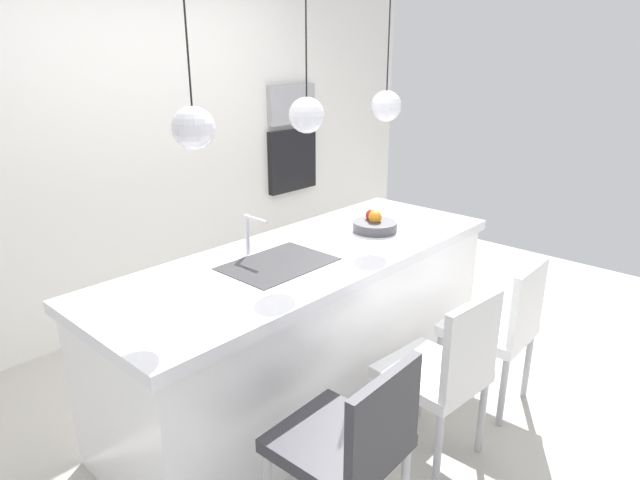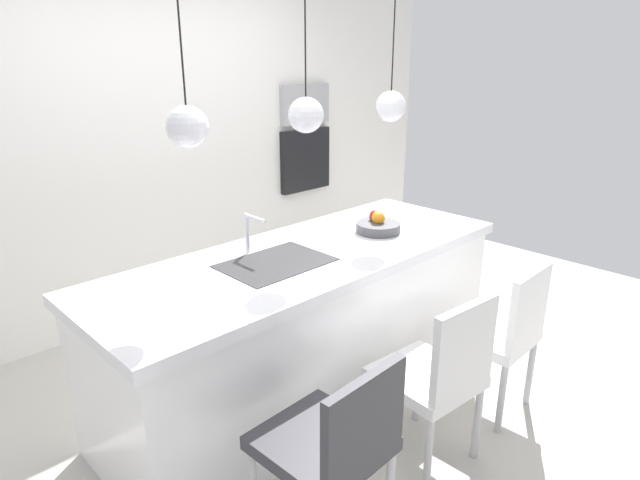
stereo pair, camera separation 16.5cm
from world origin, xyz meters
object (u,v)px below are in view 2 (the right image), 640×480
object	(u,v)px
chair_near	(333,443)
chair_far	(500,330)
oven	(305,160)
fruit_bowl	(378,225)
chair_middle	(437,373)
microwave	(304,104)

from	to	relation	value
chair_near	chair_far	xyz separation A→B (m)	(1.30, -0.00, -0.00)
oven	fruit_bowl	bearing A→B (deg)	-118.63
chair_middle	microwave	bearing A→B (deg)	59.97
microwave	chair_far	size ratio (longest dim) A/B	0.61
fruit_bowl	chair_middle	bearing A→B (deg)	-122.66
chair_middle	chair_far	world-z (taller)	chair_middle
chair_near	chair_middle	distance (m)	0.70
fruit_bowl	chair_near	world-z (taller)	fruit_bowl
fruit_bowl	chair_near	xyz separation A→B (m)	(-1.23, -0.82, -0.43)
fruit_bowl	chair_near	distance (m)	1.54
chair_near	chair_middle	size ratio (longest dim) A/B	0.96
microwave	oven	bearing A→B (deg)	0.00
chair_near	chair_far	size ratio (longest dim) A/B	0.98
fruit_bowl	chair_near	bearing A→B (deg)	-146.17
fruit_bowl	oven	xyz separation A→B (m)	(0.88, 1.61, 0.07)
microwave	chair_far	world-z (taller)	microwave
microwave	chair_near	bearing A→B (deg)	-130.87
chair_middle	chair_far	size ratio (longest dim) A/B	1.03
oven	chair_middle	xyz separation A→B (m)	(-1.41, -2.44, -0.50)
fruit_bowl	microwave	distance (m)	1.93
fruit_bowl	chair_middle	xyz separation A→B (m)	(-0.53, -0.83, -0.43)
fruit_bowl	chair_middle	size ratio (longest dim) A/B	0.30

